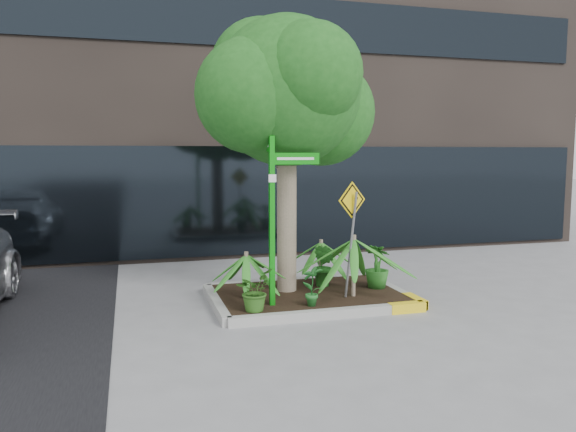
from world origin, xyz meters
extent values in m
plane|color=gray|center=(0.00, 0.00, 0.00)|extent=(80.00, 80.00, 0.00)
cube|color=#9E9E99|center=(0.20, 1.40, 0.07)|extent=(3.20, 0.15, 0.15)
cube|color=#9E9E99|center=(0.20, -0.80, 0.07)|extent=(3.20, 0.15, 0.15)
cube|color=#9E9E99|center=(-1.40, 0.30, 0.07)|extent=(0.15, 2.20, 0.15)
cube|color=#9E9E99|center=(1.80, 0.30, 0.07)|extent=(0.15, 2.20, 0.15)
cube|color=yellow|center=(1.50, -0.80, 0.07)|extent=(0.60, 0.17, 0.15)
cube|color=black|center=(0.20, 0.30, 0.12)|extent=(3.05, 2.05, 0.06)
cylinder|color=gray|center=(-0.12, 0.56, 1.57)|extent=(0.34, 0.34, 3.15)
cylinder|color=gray|center=(-0.01, 0.56, 2.73)|extent=(0.60, 0.17, 1.02)
sphere|color=#195117|center=(-0.12, 0.56, 3.57)|extent=(2.52, 2.52, 2.52)
sphere|color=#195117|center=(0.62, 0.87, 3.25)|extent=(1.89, 1.89, 1.89)
sphere|color=#195117|center=(-0.75, 0.35, 3.46)|extent=(1.89, 1.89, 1.89)
sphere|color=#195117|center=(0.09, -0.07, 3.78)|extent=(1.68, 1.68, 1.68)
sphere|color=#195117|center=(-0.43, 1.08, 3.99)|extent=(1.78, 1.78, 1.78)
cylinder|color=gray|center=(0.85, -0.14, 0.67)|extent=(0.07, 0.07, 1.04)
cylinder|color=gray|center=(-0.92, 0.15, 0.54)|extent=(0.07, 0.07, 0.79)
cylinder|color=gray|center=(0.70, 1.08, 0.54)|extent=(0.07, 0.07, 0.78)
imported|color=#2A5A19|center=(-0.95, -0.55, 0.46)|extent=(0.79, 0.79, 0.63)
imported|color=#24651E|center=(1.48, 0.30, 0.54)|extent=(0.62, 0.62, 0.78)
imported|color=#216B26|center=(-0.01, -0.53, 0.48)|extent=(0.42, 0.42, 0.65)
imported|color=#1E5C1A|center=(0.60, 0.63, 0.53)|extent=(0.54, 0.54, 0.77)
cube|color=#0C880F|center=(-0.60, -0.30, 1.40)|extent=(0.08, 0.08, 2.80)
cube|color=#0C880F|center=(-0.22, -0.30, 2.45)|extent=(0.78, 0.03, 0.18)
cube|color=#0C880F|center=(-0.60, 0.08, 2.65)|extent=(0.03, 0.78, 0.18)
cube|color=white|center=(-0.22, -0.31, 2.45)|extent=(0.60, 0.00, 0.04)
cube|color=white|center=(-0.62, 0.08, 2.65)|extent=(0.00, 0.60, 0.04)
cube|color=white|center=(-0.60, -0.34, 2.15)|extent=(0.12, 0.00, 0.12)
cylinder|color=slate|center=(0.73, -0.28, 1.04)|extent=(0.14, 0.25, 1.76)
cube|color=yellow|center=(0.73, -0.30, 1.78)|extent=(0.55, 0.25, 0.59)
cube|color=black|center=(0.73, -0.31, 1.78)|extent=(0.49, 0.21, 0.53)
cube|color=yellow|center=(0.73, -0.32, 1.78)|extent=(0.41, 0.18, 0.45)
cube|color=black|center=(0.72, -0.32, 1.77)|extent=(0.13, 0.06, 0.08)
camera|label=1|loc=(-2.73, -8.69, 2.53)|focal=35.00mm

